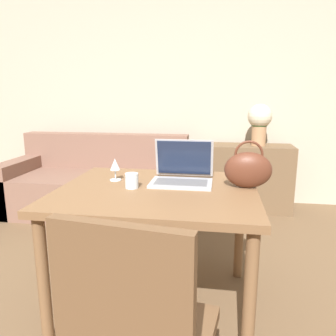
# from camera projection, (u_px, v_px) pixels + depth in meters

# --- Properties ---
(wall_back) EXTENTS (10.00, 0.06, 2.70)m
(wall_back) POSITION_uv_depth(u_px,v_px,m) (193.00, 87.00, 3.83)
(wall_back) COLOR #BCB29E
(wall_back) RESTS_ON ground_plane
(dining_table) EXTENTS (1.11, 0.94, 0.74)m
(dining_table) POSITION_uv_depth(u_px,v_px,m) (157.00, 204.00, 1.87)
(dining_table) COLOR brown
(dining_table) RESTS_ON ground_plane
(chair) EXTENTS (0.50, 0.50, 0.93)m
(chair) POSITION_uv_depth(u_px,v_px,m) (138.00, 333.00, 1.05)
(chair) COLOR brown
(chair) RESTS_ON ground_plane
(couch) EXTENTS (1.94, 0.92, 0.82)m
(couch) POSITION_uv_depth(u_px,v_px,m) (97.00, 186.00, 3.62)
(couch) COLOR #7F5B4C
(couch) RESTS_ON ground_plane
(sideboard) EXTENTS (1.02, 0.40, 0.72)m
(sideboard) POSITION_uv_depth(u_px,v_px,m) (244.00, 177.00, 3.65)
(sideboard) COLOR brown
(sideboard) RESTS_ON ground_plane
(laptop) EXTENTS (0.36, 0.30, 0.25)m
(laptop) POSITION_uv_depth(u_px,v_px,m) (183.00, 171.00, 1.98)
(laptop) COLOR #ADADB2
(laptop) RESTS_ON dining_table
(drinking_glass) EXTENTS (0.08, 0.08, 0.09)m
(drinking_glass) POSITION_uv_depth(u_px,v_px,m) (132.00, 181.00, 1.85)
(drinking_glass) COLOR silver
(drinking_glass) RESTS_ON dining_table
(wine_glass) EXTENTS (0.07, 0.07, 0.14)m
(wine_glass) POSITION_uv_depth(u_px,v_px,m) (115.00, 166.00, 2.01)
(wine_glass) COLOR silver
(wine_glass) RESTS_ON dining_table
(handbag) EXTENTS (0.27, 0.12, 0.27)m
(handbag) POSITION_uv_depth(u_px,v_px,m) (248.00, 169.00, 1.84)
(handbag) COLOR #592D1E
(handbag) RESTS_ON dining_table
(flower_vase) EXTENTS (0.26, 0.26, 0.44)m
(flower_vase) POSITION_uv_depth(u_px,v_px,m) (260.00, 121.00, 3.49)
(flower_vase) COLOR tan
(flower_vase) RESTS_ON sideboard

